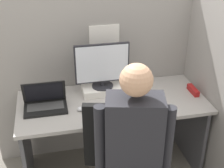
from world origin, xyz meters
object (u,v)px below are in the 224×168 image
laptop (45,103)px  paper_box (103,89)px  carrot_toy (112,112)px  monitor (102,65)px  stapler (193,90)px  person (138,156)px

laptop → paper_box: bearing=17.6°
paper_box → carrot_toy: (0.01, -0.36, -0.01)m
monitor → carrot_toy: 0.43m
laptop → carrot_toy: bearing=-22.1°
monitor → laptop: monitor is taller
carrot_toy → monitor: bearing=91.2°
monitor → carrot_toy: bearing=-88.8°
laptop → stapler: (1.26, -0.02, -0.02)m
paper_box → person: person is taller
person → paper_box: bearing=92.4°
monitor → carrot_toy: monitor is taller
laptop → stapler: size_ratio=2.02×
paper_box → person: (0.04, -0.95, 0.04)m
carrot_toy → stapler: bearing=13.8°
paper_box → person: 0.95m
laptop → carrot_toy: laptop is taller
monitor → person: size_ratio=0.33×
paper_box → stapler: 0.79m
monitor → paper_box: bearing=-90.0°
laptop → monitor: bearing=17.9°
stapler → carrot_toy: size_ratio=1.32×
monitor → stapler: monitor is taller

